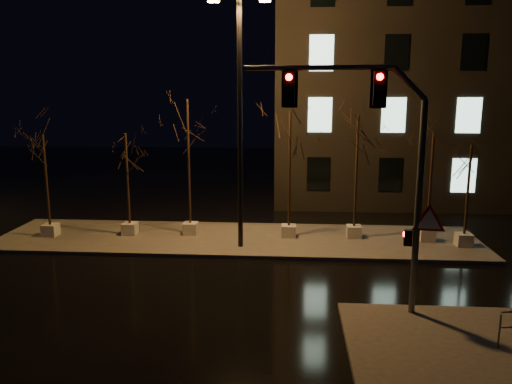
{
  "coord_description": "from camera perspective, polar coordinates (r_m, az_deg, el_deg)",
  "views": [
    {
      "loc": [
        2.45,
        -16.0,
        6.73
      ],
      "look_at": [
        1.06,
        3.54,
        2.8
      ],
      "focal_mm": 35.0,
      "sensor_mm": 36.0,
      "label": 1
    }
  ],
  "objects": [
    {
      "name": "ground",
      "position": [
        17.53,
        -4.37,
        -11.27
      ],
      "size": [
        90.0,
        90.0,
        0.0
      ],
      "primitive_type": "plane",
      "color": "black",
      "rests_on": "ground"
    },
    {
      "name": "median",
      "position": [
        23.11,
        -2.2,
        -5.4
      ],
      "size": [
        22.0,
        5.0,
        0.15
      ],
      "primitive_type": "cube",
      "color": "#4A4642",
      "rests_on": "ground"
    },
    {
      "name": "sidewalk_corner",
      "position": [
        15.03,
        24.2,
        -16.0
      ],
      "size": [
        7.0,
        5.0,
        0.15
      ],
      "primitive_type": "cube",
      "color": "#4A4642",
      "rests_on": "ground"
    },
    {
      "name": "building",
      "position": [
        35.91,
        23.34,
        11.67
      ],
      "size": [
        25.0,
        12.0,
        15.0
      ],
      "primitive_type": "cube",
      "color": "black",
      "rests_on": "ground"
    },
    {
      "name": "tree_0",
      "position": [
        24.56,
        -23.03,
        3.64
      ],
      "size": [
        1.8,
        1.8,
        4.84
      ],
      "color": "#B5B2A9",
      "rests_on": "median"
    },
    {
      "name": "tree_1",
      "position": [
        23.6,
        -14.6,
        3.98
      ],
      "size": [
        1.8,
        1.8,
        4.88
      ],
      "color": "#B5B2A9",
      "rests_on": "median"
    },
    {
      "name": "tree_2",
      "position": [
        22.97,
        -7.8,
        7.03
      ],
      "size": [
        1.8,
        1.8,
        6.45
      ],
      "color": "#B5B2A9",
      "rests_on": "median"
    },
    {
      "name": "tree_3",
      "position": [
        22.41,
        3.89,
        5.95
      ],
      "size": [
        1.8,
        1.8,
        5.91
      ],
      "color": "#B5B2A9",
      "rests_on": "median"
    },
    {
      "name": "tree_4",
      "position": [
        22.73,
        11.51,
        5.45
      ],
      "size": [
        1.8,
        1.8,
        5.71
      ],
      "color": "#B5B2A9",
      "rests_on": "median"
    },
    {
      "name": "tree_5",
      "position": [
        23.09,
        19.49,
        3.85
      ],
      "size": [
        1.8,
        1.8,
        5.04
      ],
      "color": "#B5B2A9",
      "rests_on": "median"
    },
    {
      "name": "tree_6",
      "position": [
        22.97,
        23.24,
        2.57
      ],
      "size": [
        1.8,
        1.8,
        4.54
      ],
      "color": "#B5B2A9",
      "rests_on": "median"
    },
    {
      "name": "traffic_signal_mast",
      "position": [
        14.92,
        13.87,
        4.25
      ],
      "size": [
        5.99,
        0.67,
        7.34
      ],
      "rotation": [
        0.0,
        0.0,
        -0.09
      ],
      "color": "#52555A",
      "rests_on": "sidewalk_corner"
    },
    {
      "name": "streetlight_main",
      "position": [
        20.84,
        -1.87,
        9.67
      ],
      "size": [
        2.58,
        0.32,
        10.35
      ],
      "rotation": [
        0.0,
        0.0,
        0.01
      ],
      "color": "black",
      "rests_on": "median"
    }
  ]
}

